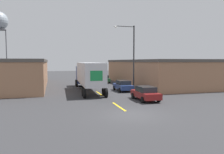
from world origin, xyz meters
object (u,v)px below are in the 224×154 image
at_px(parked_car_right_mid, 123,85).
at_px(parked_car_right_near, 145,93).
at_px(parked_car_right_far, 103,79).
at_px(street_lamp, 132,53).
at_px(semi_truck, 88,74).

relative_size(parked_car_right_mid, parked_car_right_near, 1.00).
distance_m(parked_car_right_far, street_lamp, 12.35).
bearing_deg(street_lamp, parked_car_right_far, 97.46).
height_order(semi_truck, parked_car_right_near, semi_truck).
height_order(semi_truck, parked_car_right_far, semi_truck).
distance_m(semi_truck, street_lamp, 6.86).
relative_size(semi_truck, parked_car_right_far, 3.42).
height_order(parked_car_right_near, street_lamp, street_lamp).
xyz_separation_m(parked_car_right_mid, street_lamp, (1.49, 0.69, 4.55)).
xyz_separation_m(semi_truck, street_lamp, (6.11, -0.99, 2.95)).
relative_size(parked_car_right_far, street_lamp, 0.46).
distance_m(semi_truck, parked_car_right_mid, 5.17).
xyz_separation_m(semi_truck, parked_car_right_near, (4.62, -9.23, -1.60)).
relative_size(semi_truck, parked_car_right_mid, 3.42).
bearing_deg(parked_car_right_mid, parked_car_right_far, 90.00).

